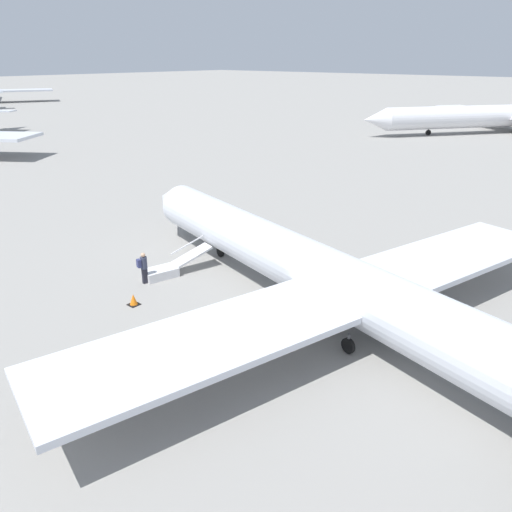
{
  "coord_description": "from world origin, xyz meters",
  "views": [
    {
      "loc": [
        -11.01,
        17.66,
        11.37
      ],
      "look_at": [
        4.34,
        -0.24,
        1.87
      ],
      "focal_mm": 35.0,
      "sensor_mm": 36.0,
      "label": 1
    }
  ],
  "objects_px": {
    "airplane_taxiing_distant": "(511,115)",
    "boarding_stairs": "(167,269)",
    "passenger": "(143,266)",
    "airplane_main": "(341,284)"
  },
  "relations": [
    {
      "from": "airplane_taxiing_distant",
      "to": "boarding_stairs",
      "type": "distance_m",
      "value": 71.57
    },
    {
      "from": "airplane_taxiing_distant",
      "to": "boarding_stairs",
      "type": "height_order",
      "value": "airplane_taxiing_distant"
    },
    {
      "from": "passenger",
      "to": "boarding_stairs",
      "type": "bearing_deg",
      "value": 9.2
    },
    {
      "from": "airplane_main",
      "to": "airplane_taxiing_distant",
      "type": "height_order",
      "value": "airplane_taxiing_distant"
    },
    {
      "from": "airplane_main",
      "to": "airplane_taxiing_distant",
      "type": "bearing_deg",
      "value": -65.76
    },
    {
      "from": "airplane_main",
      "to": "boarding_stairs",
      "type": "distance_m",
      "value": 10.44
    },
    {
      "from": "airplane_main",
      "to": "boarding_stairs",
      "type": "relative_size",
      "value": 8.3
    },
    {
      "from": "airplane_main",
      "to": "boarding_stairs",
      "type": "bearing_deg",
      "value": 22.1
    },
    {
      "from": "airplane_taxiing_distant",
      "to": "boarding_stairs",
      "type": "xyz_separation_m",
      "value": [
        -2.03,
        71.51,
        -2.22
      ]
    },
    {
      "from": "passenger",
      "to": "airplane_main",
      "type": "bearing_deg",
      "value": -60.23
    }
  ]
}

